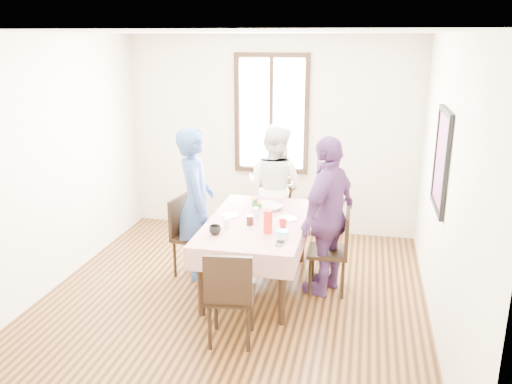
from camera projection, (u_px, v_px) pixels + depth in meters
ground at (231, 302)px, 5.43m from camera, size 4.50×4.50×0.00m
back_wall at (272, 136)px, 7.14m from camera, size 4.00×0.00×4.00m
right_wall at (446, 190)px, 4.64m from camera, size 0.00×4.50×4.50m
window_frame at (272, 114)px, 7.04m from camera, size 1.02×0.06×1.62m
window_pane at (272, 114)px, 7.05m from camera, size 0.90×0.02×1.50m
art_poster at (442, 160)px, 4.86m from camera, size 0.04×0.76×0.96m
dining_table at (257, 254)px, 5.69m from camera, size 0.92×1.61×0.75m
tablecloth at (257, 221)px, 5.58m from camera, size 1.04×1.73×0.01m
chair_left at (194, 237)px, 5.97m from camera, size 0.49×0.49×0.91m
chair_right at (328, 251)px, 5.56m from camera, size 0.43×0.43×0.91m
chair_far at (275, 214)px, 6.71m from camera, size 0.48×0.48×0.91m
chair_near at (231, 295)px, 4.63m from camera, size 0.47×0.47×0.91m
person_left at (195, 203)px, 5.84m from camera, size 0.62×0.74×1.72m
person_far at (275, 188)px, 6.59m from camera, size 0.96×0.86×1.62m
person_right at (328, 216)px, 5.45m from camera, size 0.78×1.09×1.71m
mug_black at (215, 230)px, 5.18m from camera, size 0.15×0.15×0.09m
mug_flag at (283, 224)px, 5.38m from camera, size 0.11×0.11×0.08m
mug_green at (257, 205)px, 5.95m from camera, size 0.16×0.16×0.09m
serving_bowl at (273, 208)px, 5.92m from camera, size 0.27×0.27×0.05m
juice_carton at (268, 222)px, 5.20m from camera, size 0.08×0.08×0.24m
butter_tub at (282, 235)px, 5.10m from camera, size 0.13×0.13×0.06m
jam_jar at (250, 220)px, 5.44m from camera, size 0.07×0.07×0.10m
drinking_glass at (227, 223)px, 5.36m from camera, size 0.07×0.07×0.10m
smartphone at (280, 244)px, 4.96m from camera, size 0.07×0.14×0.01m
flower_vase at (256, 213)px, 5.64m from camera, size 0.06×0.06×0.12m
plate_left at (230, 215)px, 5.73m from camera, size 0.20×0.20×0.01m
plate_right at (287, 218)px, 5.64m from camera, size 0.20×0.20×0.01m
plate_far at (269, 203)px, 6.15m from camera, size 0.20×0.20×0.01m
butter_lid at (282, 231)px, 5.09m from camera, size 0.12×0.12×0.01m
flower_bunch at (256, 203)px, 5.61m from camera, size 0.09×0.09×0.10m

